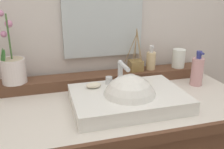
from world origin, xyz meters
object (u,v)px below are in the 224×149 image
object	(u,v)px
reed_diffuser	(136,65)
potted_plant	(13,67)
lotion_bottle	(197,71)
tumbler_cup	(179,58)
soap_bar	(94,85)
sink_basin	(129,100)
soap_dispenser	(151,60)

from	to	relation	value
reed_diffuser	potted_plant	bearing A→B (deg)	-178.82
lotion_bottle	tumbler_cup	bearing A→B (deg)	99.98
potted_plant	lotion_bottle	xyz separation A→B (m)	(0.91, -0.15, -0.05)
soap_bar	lotion_bottle	world-z (taller)	lotion_bottle
tumbler_cup	lotion_bottle	distance (m)	0.15
soap_bar	reed_diffuser	size ratio (longest dim) A/B	0.30
soap_bar	tumbler_cup	distance (m)	0.56
potted_plant	reed_diffuser	world-z (taller)	potted_plant
sink_basin	soap_bar	xyz separation A→B (m)	(-0.13, 0.10, 0.04)
reed_diffuser	soap_bar	bearing A→B (deg)	-144.92
soap_bar	lotion_bottle	size ratio (longest dim) A/B	0.38
potted_plant	sink_basin	bearing A→B (deg)	-30.27
soap_bar	reed_diffuser	bearing A→B (deg)	35.08
soap_dispenser	tumbler_cup	distance (m)	0.17
sink_basin	tumbler_cup	bearing A→B (deg)	35.38
soap_bar	soap_dispenser	size ratio (longest dim) A/B	0.52
sink_basin	soap_dispenser	bearing A→B (deg)	51.64
reed_diffuser	lotion_bottle	world-z (taller)	reed_diffuser
soap_bar	tumbler_cup	size ratio (longest dim) A/B	0.67
tumbler_cup	reed_diffuser	bearing A→B (deg)	176.92
sink_basin	tumbler_cup	distance (m)	0.49
potted_plant	soap_dispenser	distance (m)	0.72
sink_basin	soap_bar	world-z (taller)	sink_basin
sink_basin	soap_dispenser	world-z (taller)	soap_dispenser
sink_basin	tumbler_cup	xyz separation A→B (m)	(0.40, 0.28, 0.08)
tumbler_cup	lotion_bottle	bearing A→B (deg)	-80.02
potted_plant	reed_diffuser	xyz separation A→B (m)	(0.63, 0.01, -0.04)
potted_plant	soap_dispenser	size ratio (longest dim) A/B	2.52
soap_bar	reed_diffuser	world-z (taller)	reed_diffuser
reed_diffuser	lotion_bottle	xyz separation A→B (m)	(0.28, -0.16, -0.01)
potted_plant	soap_dispenser	xyz separation A→B (m)	(0.72, 0.01, -0.02)
tumbler_cup	reed_diffuser	size ratio (longest dim) A/B	0.45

